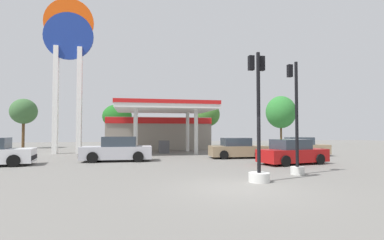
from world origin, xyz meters
The scene contains 13 objects.
ground_plane centered at (0.00, 0.00, 0.00)m, with size 90.00×90.00×0.00m, color slate.
gas_station centered at (-0.87, 21.87, 2.02)m, with size 10.69×13.35×4.38m.
station_pole_sign centered at (-9.12, 17.33, 8.72)m, with size 4.17×0.56×13.58m.
car_1 centered at (3.85, 10.52, 0.66)m, with size 4.15×2.03×1.45m.
car_2 centered at (5.64, 6.19, 0.66)m, with size 4.33×2.48×1.46m.
car_3 centered at (-4.55, 10.03, 0.72)m, with size 4.49×2.15×1.59m.
car_4 centered at (9.57, 11.58, 0.66)m, with size 4.34×2.56×1.45m.
traffic_signal_0 centered at (1.16, 0.98, 1.54)m, with size 0.80×0.80×5.00m.
traffic_signal_1 centered at (3.64, 2.44, 1.72)m, with size 0.63×0.66×5.09m.
tree_0 centered at (-15.61, 26.43, 4.14)m, with size 2.87×2.87×5.58m.
tree_1 centered at (-5.44, 27.59, 3.76)m, with size 3.57×3.57×5.23m.
tree_2 centered at (6.04, 27.34, 4.07)m, with size 3.13×3.13×5.65m.
tree_3 centered at (17.41, 29.14, 4.66)m, with size 4.27×4.27×6.99m.
Camera 1 is at (-3.61, -9.57, 1.95)m, focal length 27.38 mm.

